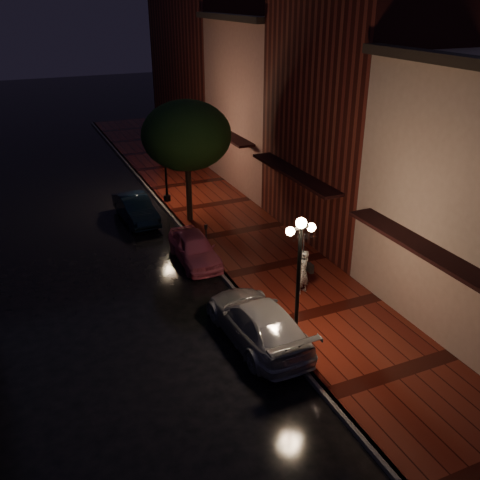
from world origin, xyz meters
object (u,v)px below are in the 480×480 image
navy_car (136,209)px  street_tree (187,137)px  pink_car (195,248)px  streetlamp_near (299,275)px  woman_with_umbrella (304,254)px  silver_car (258,322)px  parking_meter (206,235)px  streetlamp_far (165,156)px

navy_car → street_tree: bearing=-32.2°
street_tree → pink_car: size_ratio=1.56×
street_tree → pink_car: 5.60m
streetlamp_near → woman_with_umbrella: 3.31m
streetlamp_near → woman_with_umbrella: size_ratio=1.78×
silver_car → parking_meter: 6.74m
navy_car → parking_meter: (1.90, -4.78, 0.23)m
street_tree → parking_meter: size_ratio=4.91×
streetlamp_far → street_tree: (0.26, -3.01, 1.64)m
navy_car → silver_car: bearing=-87.9°
navy_car → parking_meter: 5.16m
woman_with_umbrella → streetlamp_far: bearing=-103.0°
streetlamp_near → navy_car: bearing=99.7°
streetlamp_near → navy_car: (-2.10, 12.28, -1.97)m
streetlamp_far → parking_meter: bearing=-91.8°
streetlamp_far → streetlamp_near: bearing=-90.0°
streetlamp_far → woman_with_umbrella: bearing=-81.2°
pink_car → woman_with_umbrella: woman_with_umbrella is taller
streetlamp_far → pink_car: size_ratio=1.16×
navy_car → woman_with_umbrella: woman_with_umbrella is taller
street_tree → pink_car: bearing=-106.4°
street_tree → woman_with_umbrella: size_ratio=2.39×
streetlamp_far → woman_with_umbrella: size_ratio=1.78×
street_tree → parking_meter: street_tree is taller
streetlamp_far → street_tree: bearing=-85.1°
street_tree → woman_with_umbrella: street_tree is taller
streetlamp_near → parking_meter: streetlamp_near is taller
parking_meter → streetlamp_near: bearing=-109.4°
streetlamp_near → pink_car: streetlamp_near is taller
navy_car → parking_meter: size_ratio=3.26×
street_tree → parking_meter: (-0.46, -3.50, -3.38)m
parking_meter → silver_car: bearing=-117.3°
pink_car → parking_meter: 0.99m
street_tree → woman_with_umbrella: (1.50, -8.32, -2.49)m
navy_car → parking_meter: bearing=-72.0°
streetlamp_near → parking_meter: 7.69m
navy_car → woman_with_umbrella: (3.87, -9.61, 1.12)m
pink_car → woman_with_umbrella: bearing=-56.0°
navy_car → silver_car: size_ratio=0.78×
woman_with_umbrella → parking_meter: bearing=-89.7°
pink_car → navy_car: bearing=103.4°
street_tree → woman_with_umbrella: 8.82m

